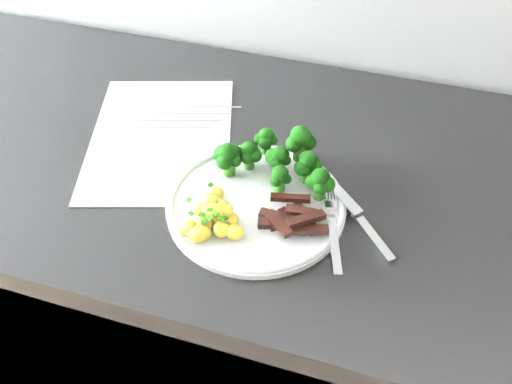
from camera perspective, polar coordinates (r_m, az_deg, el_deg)
counter at (r=1.19m, az=-3.36°, el=-12.66°), size 2.38×0.60×0.89m
recipe_paper at (r=0.89m, az=-9.88°, el=5.76°), size 0.30×0.36×0.00m
plate at (r=0.76m, az=-0.00°, el=-1.23°), size 0.25×0.25×0.01m
broccoli at (r=0.77m, az=2.33°, el=3.63°), size 0.18×0.11×0.07m
potatoes at (r=0.72m, az=-4.68°, el=-2.75°), size 0.08×0.10×0.04m
beef_strips at (r=0.73m, az=3.88°, el=-2.82°), size 0.10×0.08×0.03m
fork at (r=0.72m, az=8.06°, el=-3.86°), size 0.06×0.16×0.02m
knife at (r=0.75m, az=11.08°, el=-3.24°), size 0.13×0.14×0.02m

